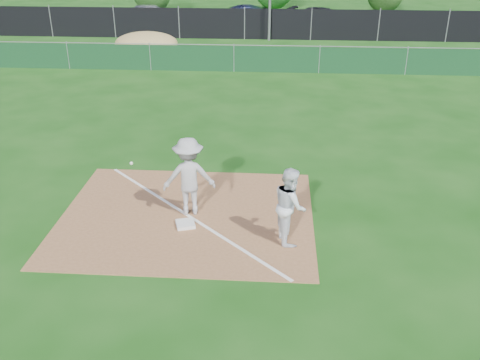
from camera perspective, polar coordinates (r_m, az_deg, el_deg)
name	(u,v)px	position (r m, az deg, el deg)	size (l,w,h in m)	color
ground	(224,103)	(21.15, -1.75, 8.19)	(90.00, 90.00, 0.00)	#13440E
infield_dirt	(187,216)	(12.92, -5.65, -3.79)	(6.00, 5.00, 0.02)	brown
foul_line	(187,215)	(12.91, -5.65, -3.73)	(0.08, 7.00, 0.01)	white
green_fence	(234,59)	(25.81, -0.65, 12.78)	(44.00, 0.05, 1.20)	#0E3519
dirt_mound	(146,43)	(29.99, -9.96, 14.20)	(3.38, 2.60, 1.17)	#9E864C
black_fence	(245,24)	(33.59, 0.49, 16.30)	(46.00, 0.04, 1.80)	black
parking_lot	(249,25)	(38.66, 0.97, 16.19)	(46.00, 9.00, 0.01)	black
first_base	(185,224)	(12.47, -5.85, -4.69)	(0.42, 0.42, 0.09)	silver
play_at_first	(189,176)	(12.60, -5.47, 0.38)	(2.03, 0.93, 1.92)	#B4B4B7
runner	(290,205)	(11.57, 5.35, -2.69)	(0.84, 0.65, 1.73)	white
car_left	(152,14)	(39.55, -9.37, 17.11)	(1.64, 4.07, 1.39)	#B0B2B9
car_mid	(252,17)	(37.68, 1.27, 17.02)	(1.48, 4.26, 1.40)	black
car_right	(324,19)	(37.24, 8.96, 16.61)	(1.93, 4.74, 1.37)	black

